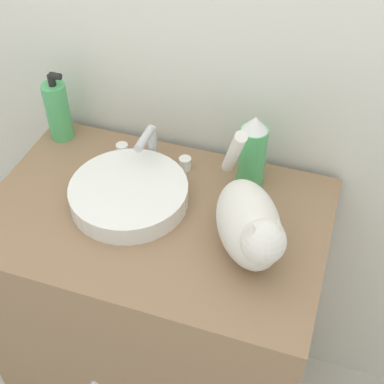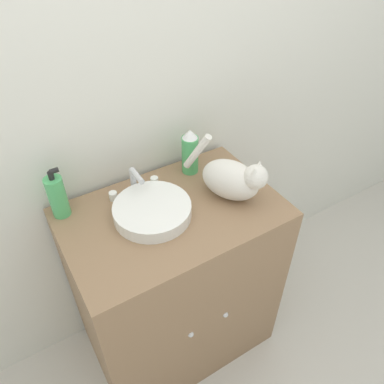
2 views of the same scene
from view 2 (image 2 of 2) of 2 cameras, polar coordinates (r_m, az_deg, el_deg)
The scene contains 8 objects.
ground_plane at distance 2.01m, azimuth 2.07°, elevation -26.50°, with size 8.00×8.00×0.00m, color beige.
wall_back at distance 1.44m, azimuth -9.73°, elevation 15.03°, with size 6.00×0.05×2.50m.
vanity_cabinet at distance 1.74m, azimuth -2.48°, elevation -13.73°, with size 0.82×0.55×0.89m.
sink_basin at distance 1.38m, azimuth -6.07°, elevation -2.81°, with size 0.29×0.29×0.05m.
faucet at distance 1.46m, azimuth -8.75°, elevation 1.39°, with size 0.21×0.10×0.12m.
cat at distance 1.41m, azimuth 6.28°, elevation 2.04°, with size 0.23×0.33×0.25m.
soap_bottle at distance 1.42m, azimuth -19.83°, elevation -0.62°, with size 0.06×0.06×0.20m.
spray_bottle at distance 1.54m, azimuth -0.31°, elevation 6.15°, with size 0.07×0.07×0.20m.
Camera 2 is at (-0.47, -0.64, 1.85)m, focal length 35.00 mm.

